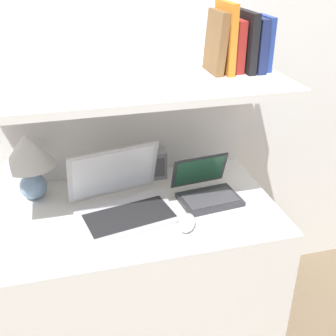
# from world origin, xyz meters

# --- Properties ---
(wall_back) EXTENTS (6.00, 0.05, 2.40)m
(wall_back) POSITION_xyz_m (0.00, 0.72, 1.20)
(wall_back) COLOR white
(wall_back) RESTS_ON ground_plane
(desk) EXTENTS (1.14, 0.65, 0.75)m
(desk) POSITION_xyz_m (0.00, 0.33, 0.38)
(desk) COLOR white
(desk) RESTS_ON ground_plane
(back_riser) EXTENTS (1.14, 0.04, 1.24)m
(back_riser) POSITION_xyz_m (0.00, 0.67, 0.62)
(back_riser) COLOR white
(back_riser) RESTS_ON ground_plane
(shelf) EXTENTS (1.14, 0.59, 0.03)m
(shelf) POSITION_xyz_m (0.00, 0.40, 1.26)
(shelf) COLOR white
(shelf) RESTS_ON back_riser
(table_lamp) EXTENTS (0.21, 0.21, 0.29)m
(table_lamp) POSITION_xyz_m (-0.40, 0.52, 0.94)
(table_lamp) COLOR #7593B2
(table_lamp) RESTS_ON desk
(laptop_large) EXTENTS (0.43, 0.38, 0.25)m
(laptop_large) POSITION_xyz_m (-0.05, 0.32, 0.80)
(laptop_large) COLOR silver
(laptop_large) RESTS_ON desk
(laptop_small) EXTENTS (0.27, 0.25, 0.17)m
(laptop_small) POSITION_xyz_m (0.31, 0.34, 0.79)
(laptop_small) COLOR #333338
(laptop_small) RESTS_ON desk
(computer_mouse) EXTENTS (0.11, 0.13, 0.04)m
(computer_mouse) POSITION_xyz_m (0.17, 0.16, 0.77)
(computer_mouse) COLOR white
(computer_mouse) RESTS_ON desk
(router_box) EXTENTS (0.13, 0.06, 0.13)m
(router_box) POSITION_xyz_m (0.12, 0.57, 0.82)
(router_box) COLOR gray
(router_box) RESTS_ON desk
(book_blue) EXTENTS (0.02, 0.13, 0.20)m
(book_blue) POSITION_xyz_m (0.53, 0.40, 1.37)
(book_blue) COLOR #284293
(book_blue) RESTS_ON shelf
(book_navy) EXTENTS (0.03, 0.18, 0.20)m
(book_navy) POSITION_xyz_m (0.49, 0.40, 1.37)
(book_navy) COLOR navy
(book_navy) RESTS_ON shelf
(book_black) EXTENTS (0.03, 0.18, 0.22)m
(book_black) POSITION_xyz_m (0.45, 0.40, 1.38)
(book_black) COLOR black
(book_black) RESTS_ON shelf
(book_red) EXTENTS (0.04, 0.12, 0.19)m
(book_red) POSITION_xyz_m (0.41, 0.40, 1.37)
(book_red) COLOR #A82823
(book_red) RESTS_ON shelf
(book_orange) EXTENTS (0.02, 0.18, 0.25)m
(book_orange) POSITION_xyz_m (0.37, 0.40, 1.40)
(book_orange) COLOR orange
(book_orange) RESTS_ON shelf
(book_brown) EXTENTS (0.05, 0.15, 0.22)m
(book_brown) POSITION_xyz_m (0.34, 0.40, 1.38)
(book_brown) COLOR brown
(book_brown) RESTS_ON shelf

